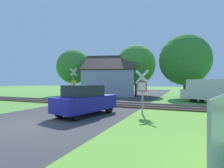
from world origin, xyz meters
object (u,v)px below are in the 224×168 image
Objects in this scene: mail_truck at (211,90)px; house at (110,82)px; tree_right at (185,60)px; stop_sign_near at (142,89)px; tree_left at (74,67)px; parked_car at (85,100)px; tree_center at (136,65)px; crossing_sign_far at (73,82)px.

house is at bearing 99.91° from mail_truck.
tree_right reaches higher than house.
stop_sign_near is 0.39× the size of tree_left.
house is at bearing 121.18° from parked_car.
parked_car is (-5.45, -14.55, -3.83)m from tree_right.
mail_truck is 12.41m from parked_car.
stop_sign_near is 16.82m from tree_center.
crossing_sign_far is at bearing 131.79° from mail_truck.
stop_sign_near is 9.38m from mail_truck.
house is 4.90m from tree_center.
tree_left is (-4.18, 6.14, 2.35)m from crossing_sign_far.
tree_right reaches higher than parked_car.
house is (1.26, 7.53, 0.03)m from crossing_sign_far.
tree_left is at bearing 117.18° from crossing_sign_far.
tree_center is at bearing 57.81° from crossing_sign_far.
tree_center is (8.82, 3.77, 0.32)m from tree_left.
tree_right is at bearing 58.24° from mail_truck.
parked_car is at bearing -110.56° from tree_right.
tree_right is at bearing -91.31° from stop_sign_near.
tree_center is at bearing 108.16° from parked_car.
tree_left is at bearing 140.20° from parked_car.
parked_car is (6.15, -7.59, -1.12)m from crossing_sign_far.
tree_left is at bearing -177.02° from tree_right.
tree_left is 0.91× the size of tree_center.
tree_left is 17.52m from parked_car.
crossing_sign_far is 0.46× the size of tree_center.
mail_truck is at bearing -40.12° from tree_center.
tree_center is (4.65, 9.91, 2.66)m from crossing_sign_far.
tree_center reaches higher than tree_left.
tree_left is (-5.44, -1.39, 2.31)m from house.
tree_right is 1.02× the size of tree_center.
tree_left is at bearing -32.94° from stop_sign_near.
tree_right reaches higher than mail_truck.
stop_sign_near reaches higher than mail_truck.
tree_center reaches higher than stop_sign_near.
tree_center is at bearing 23.12° from tree_left.
crossing_sign_far is 0.45× the size of tree_right.
tree_left reaches higher than parked_car.
tree_left is 0.89× the size of tree_right.
crossing_sign_far reaches higher than stop_sign_near.
house is 2.10× the size of parked_car.
tree_right reaches higher than stop_sign_near.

